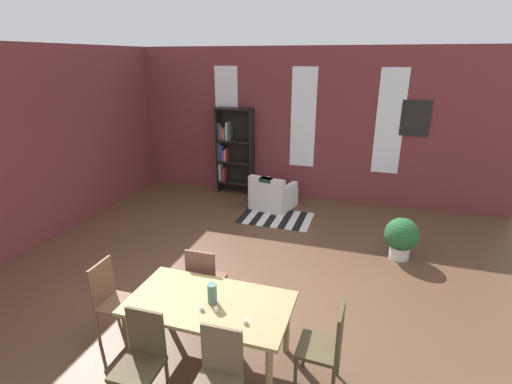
# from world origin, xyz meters

# --- Properties ---
(ground_plane) EXTENTS (11.23, 11.23, 0.00)m
(ground_plane) POSITION_xyz_m (0.00, 0.00, 0.00)
(ground_plane) COLOR brown
(back_wall_brick) EXTENTS (8.74, 0.12, 3.33)m
(back_wall_brick) POSITION_xyz_m (0.00, 4.38, 1.67)
(back_wall_brick) COLOR brown
(back_wall_brick) RESTS_ON ground
(window_pane_0) EXTENTS (0.55, 0.02, 2.17)m
(window_pane_0) POSITION_xyz_m (-1.81, 4.31, 1.83)
(window_pane_0) COLOR white
(window_pane_1) EXTENTS (0.55, 0.02, 2.17)m
(window_pane_1) POSITION_xyz_m (0.00, 4.31, 1.83)
(window_pane_1) COLOR white
(window_pane_2) EXTENTS (0.55, 0.02, 2.17)m
(window_pane_2) POSITION_xyz_m (1.81, 4.31, 1.83)
(window_pane_2) COLOR white
(dining_table) EXTENTS (1.69, 0.91, 0.73)m
(dining_table) POSITION_xyz_m (0.09, -1.00, 0.65)
(dining_table) COLOR #937B4D
(dining_table) RESTS_ON ground
(vase_on_table) EXTENTS (0.10, 0.10, 0.21)m
(vase_on_table) POSITION_xyz_m (0.12, -1.00, 0.84)
(vase_on_table) COLOR #4C7266
(vase_on_table) RESTS_ON dining_table
(tealight_candle_0) EXTENTS (0.04, 0.04, 0.05)m
(tealight_candle_0) POSITION_xyz_m (0.22, -1.12, 0.76)
(tealight_candle_0) COLOR silver
(tealight_candle_0) RESTS_ON dining_table
(tealight_candle_1) EXTENTS (0.04, 0.04, 0.04)m
(tealight_candle_1) POSITION_xyz_m (0.55, -1.20, 0.75)
(tealight_candle_1) COLOR silver
(tealight_candle_1) RESTS_ON dining_table
(tealight_candle_2) EXTENTS (0.04, 0.04, 0.04)m
(tealight_candle_2) POSITION_xyz_m (0.07, -1.15, 0.75)
(tealight_candle_2) COLOR silver
(tealight_candle_2) RESTS_ON dining_table
(dining_chair_near_left) EXTENTS (0.41, 0.41, 0.95)m
(dining_chair_near_left) POSITION_xyz_m (-0.30, -1.68, 0.51)
(dining_chair_near_left) COLOR #463B22
(dining_chair_near_left) RESTS_ON ground
(dining_chair_near_right) EXTENTS (0.41, 0.41, 0.95)m
(dining_chair_near_right) POSITION_xyz_m (0.46, -1.68, 0.51)
(dining_chair_near_right) COLOR brown
(dining_chair_near_right) RESTS_ON ground
(dining_chair_far_left) EXTENTS (0.41, 0.41, 0.95)m
(dining_chair_far_left) POSITION_xyz_m (-0.29, -0.32, 0.51)
(dining_chair_far_left) COLOR brown
(dining_chair_far_left) RESTS_ON ground
(dining_chair_head_left) EXTENTS (0.41, 0.41, 0.95)m
(dining_chair_head_left) POSITION_xyz_m (-1.13, -1.00, 0.51)
(dining_chair_head_left) COLOR brown
(dining_chair_head_left) RESTS_ON ground
(dining_chair_head_right) EXTENTS (0.41, 0.41, 0.95)m
(dining_chair_head_right) POSITION_xyz_m (1.30, -1.00, 0.51)
(dining_chair_head_right) COLOR #463C25
(dining_chair_head_right) RESTS_ON ground
(bookshelf_tall) EXTENTS (0.87, 0.29, 2.02)m
(bookshelf_tall) POSITION_xyz_m (-1.62, 4.14, 1.04)
(bookshelf_tall) COLOR black
(bookshelf_tall) RESTS_ON ground
(armchair_white) EXTENTS (0.97, 0.97, 0.75)m
(armchair_white) POSITION_xyz_m (-0.44, 3.42, 0.28)
(armchair_white) COLOR silver
(armchair_white) RESTS_ON ground
(potted_plant_by_shelf) EXTENTS (0.54, 0.54, 0.69)m
(potted_plant_by_shelf) POSITION_xyz_m (2.12, 1.95, 0.38)
(potted_plant_by_shelf) COLOR silver
(potted_plant_by_shelf) RESTS_ON ground
(striped_rug) EXTENTS (1.44, 0.96, 0.01)m
(striped_rug) POSITION_xyz_m (-0.22, 2.90, 0.00)
(striped_rug) COLOR black
(striped_rug) RESTS_ON ground
(framed_picture) EXTENTS (0.56, 0.03, 0.72)m
(framed_picture) POSITION_xyz_m (2.29, 4.30, 1.94)
(framed_picture) COLOR black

